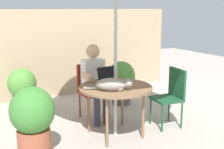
{
  "coord_description": "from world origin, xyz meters",
  "views": [
    {
      "loc": [
        -1.93,
        -3.43,
        1.78
      ],
      "look_at": [
        0.0,
        0.1,
        0.87
      ],
      "focal_mm": 47.08,
      "sensor_mm": 36.0,
      "label": 1
    }
  ],
  "objects_px": {
    "patio_table": "(115,91)",
    "laptop": "(108,78)",
    "chair_empty": "(171,93)",
    "cat": "(113,85)",
    "chair_occupied": "(91,87)",
    "potted_plant_corner": "(121,80)",
    "potted_plant_by_chair": "(22,87)",
    "person_seated": "(95,78)",
    "potted_plant_near_fence": "(33,119)"
  },
  "relations": [
    {
      "from": "laptop",
      "to": "patio_table",
      "type": "bearing_deg",
      "value": -98.19
    },
    {
      "from": "chair_occupied",
      "to": "potted_plant_corner",
      "type": "height_order",
      "value": "chair_occupied"
    },
    {
      "from": "potted_plant_by_chair",
      "to": "chair_empty",
      "type": "bearing_deg",
      "value": -45.76
    },
    {
      "from": "patio_table",
      "to": "cat",
      "type": "xyz_separation_m",
      "value": [
        -0.13,
        -0.17,
        0.14
      ]
    },
    {
      "from": "patio_table",
      "to": "potted_plant_by_chair",
      "type": "xyz_separation_m",
      "value": [
        -0.91,
        1.79,
        -0.25
      ]
    },
    {
      "from": "potted_plant_by_chair",
      "to": "patio_table",
      "type": "bearing_deg",
      "value": -63.04
    },
    {
      "from": "chair_empty",
      "to": "laptop",
      "type": "xyz_separation_m",
      "value": [
        -0.88,
        0.38,
        0.26
      ]
    },
    {
      "from": "potted_plant_by_chair",
      "to": "chair_occupied",
      "type": "bearing_deg",
      "value": -46.74
    },
    {
      "from": "chair_empty",
      "to": "potted_plant_by_chair",
      "type": "relative_size",
      "value": 1.2
    },
    {
      "from": "patio_table",
      "to": "cat",
      "type": "distance_m",
      "value": 0.26
    },
    {
      "from": "patio_table",
      "to": "chair_occupied",
      "type": "height_order",
      "value": "chair_occupied"
    },
    {
      "from": "laptop",
      "to": "potted_plant_near_fence",
      "type": "height_order",
      "value": "laptop"
    },
    {
      "from": "patio_table",
      "to": "chair_occupied",
      "type": "relative_size",
      "value": 1.15
    },
    {
      "from": "person_seated",
      "to": "potted_plant_by_chair",
      "type": "relative_size",
      "value": 1.66
    },
    {
      "from": "chair_empty",
      "to": "person_seated",
      "type": "distance_m",
      "value": 1.21
    },
    {
      "from": "potted_plant_near_fence",
      "to": "potted_plant_by_chair",
      "type": "relative_size",
      "value": 1.19
    },
    {
      "from": "chair_occupied",
      "to": "chair_empty",
      "type": "relative_size",
      "value": 1.0
    },
    {
      "from": "chair_empty",
      "to": "potted_plant_near_fence",
      "type": "relative_size",
      "value": 1.01
    },
    {
      "from": "patio_table",
      "to": "laptop",
      "type": "relative_size",
      "value": 3.19
    },
    {
      "from": "laptop",
      "to": "cat",
      "type": "bearing_deg",
      "value": -111.09
    },
    {
      "from": "chair_occupied",
      "to": "potted_plant_corner",
      "type": "xyz_separation_m",
      "value": [
        0.8,
        0.37,
        -0.06
      ]
    },
    {
      "from": "chair_occupied",
      "to": "person_seated",
      "type": "distance_m",
      "value": 0.23
    },
    {
      "from": "potted_plant_by_chair",
      "to": "person_seated",
      "type": "bearing_deg",
      "value": -51.03
    },
    {
      "from": "patio_table",
      "to": "laptop",
      "type": "xyz_separation_m",
      "value": [
        0.04,
        0.28,
        0.12
      ]
    },
    {
      "from": "potted_plant_by_chair",
      "to": "potted_plant_corner",
      "type": "height_order",
      "value": "potted_plant_corner"
    },
    {
      "from": "cat",
      "to": "potted_plant_corner",
      "type": "distance_m",
      "value": 1.69
    },
    {
      "from": "person_seated",
      "to": "cat",
      "type": "relative_size",
      "value": 2.22
    },
    {
      "from": "patio_table",
      "to": "potted_plant_by_chair",
      "type": "bearing_deg",
      "value": 116.96
    },
    {
      "from": "chair_occupied",
      "to": "person_seated",
      "type": "height_order",
      "value": "person_seated"
    },
    {
      "from": "chair_empty",
      "to": "chair_occupied",
      "type": "bearing_deg",
      "value": 135.25
    },
    {
      "from": "chair_empty",
      "to": "potted_plant_corner",
      "type": "relative_size",
      "value": 1.09
    },
    {
      "from": "laptop",
      "to": "potted_plant_near_fence",
      "type": "relative_size",
      "value": 0.36
    },
    {
      "from": "chair_empty",
      "to": "cat",
      "type": "bearing_deg",
      "value": -175.91
    },
    {
      "from": "potted_plant_by_chair",
      "to": "potted_plant_corner",
      "type": "distance_m",
      "value": 1.81
    },
    {
      "from": "laptop",
      "to": "chair_occupied",
      "type": "bearing_deg",
      "value": 94.31
    },
    {
      "from": "patio_table",
      "to": "chair_occupied",
      "type": "distance_m",
      "value": 0.83
    },
    {
      "from": "chair_occupied",
      "to": "potted_plant_corner",
      "type": "distance_m",
      "value": 0.88
    },
    {
      "from": "chair_empty",
      "to": "laptop",
      "type": "height_order",
      "value": "laptop"
    },
    {
      "from": "patio_table",
      "to": "potted_plant_corner",
      "type": "relative_size",
      "value": 1.25
    },
    {
      "from": "person_seated",
      "to": "potted_plant_near_fence",
      "type": "xyz_separation_m",
      "value": [
        -1.18,
        -0.74,
        -0.21
      ]
    },
    {
      "from": "patio_table",
      "to": "potted_plant_near_fence",
      "type": "bearing_deg",
      "value": -176.14
    },
    {
      "from": "chair_empty",
      "to": "potted_plant_near_fence",
      "type": "bearing_deg",
      "value": 179.55
    },
    {
      "from": "cat",
      "to": "chair_empty",
      "type": "bearing_deg",
      "value": 4.09
    },
    {
      "from": "chair_empty",
      "to": "potted_plant_by_chair",
      "type": "bearing_deg",
      "value": 134.24
    },
    {
      "from": "chair_empty",
      "to": "laptop",
      "type": "distance_m",
      "value": 1.0
    },
    {
      "from": "person_seated",
      "to": "laptop",
      "type": "xyz_separation_m",
      "value": [
        0.04,
        -0.38,
        0.09
      ]
    },
    {
      "from": "patio_table",
      "to": "laptop",
      "type": "distance_m",
      "value": 0.31
    },
    {
      "from": "laptop",
      "to": "potted_plant_by_chair",
      "type": "xyz_separation_m",
      "value": [
        -0.95,
        1.51,
        -0.38
      ]
    },
    {
      "from": "patio_table",
      "to": "potted_plant_by_chair",
      "type": "distance_m",
      "value": 2.02
    },
    {
      "from": "chair_occupied",
      "to": "potted_plant_by_chair",
      "type": "xyz_separation_m",
      "value": [
        -0.91,
        0.97,
        -0.12
      ]
    }
  ]
}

